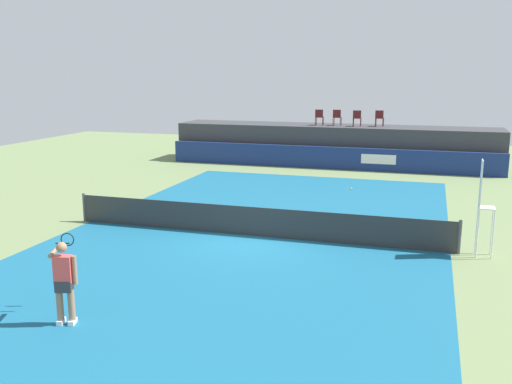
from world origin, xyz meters
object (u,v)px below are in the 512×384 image
object	(u,v)px
tennis_ball	(351,188)
net_post_far	(459,237)
spectator_chair_right	(379,118)
tennis_player	(64,280)
spectator_chair_center	(357,117)
umpire_chair	(483,201)
spectator_chair_left	(337,117)
net_post_near	(84,207)
spectator_chair_far_left	(319,116)

from	to	relation	value
tennis_ball	net_post_far	bearing A→B (deg)	-63.11
spectator_chair_right	tennis_player	size ratio (longest dim) A/B	0.50
spectator_chair_center	tennis_ball	bearing A→B (deg)	-84.15
spectator_chair_center	umpire_chair	xyz separation A→B (m)	(5.46, -14.96, -1.11)
spectator_chair_left	net_post_far	world-z (taller)	spectator_chair_left
net_post_near	net_post_far	world-z (taller)	same
spectator_chair_far_left	net_post_far	bearing A→B (deg)	-64.96
spectator_chair_center	net_post_far	xyz separation A→B (m)	(4.91, -14.96, -2.19)
spectator_chair_far_left	umpire_chair	size ratio (longest dim) A/B	0.32
spectator_chair_center	net_post_near	size ratio (longest dim) A/B	0.89
spectator_chair_center	tennis_player	bearing A→B (deg)	-97.82
spectator_chair_right	tennis_ball	world-z (taller)	spectator_chair_right
umpire_chair	tennis_player	distance (m)	11.23
spectator_chair_center	umpire_chair	world-z (taller)	spectator_chair_center
umpire_chair	net_post_near	world-z (taller)	umpire_chair
umpire_chair	spectator_chair_far_left	bearing A→B (deg)	116.73
net_post_near	tennis_player	world-z (taller)	tennis_player
net_post_far	spectator_chair_far_left	bearing A→B (deg)	115.04
spectator_chair_left	spectator_chair_right	world-z (taller)	same
net_post_far	spectator_chair_left	bearing A→B (deg)	111.72
spectator_chair_far_left	spectator_chair_center	size ratio (longest dim) A/B	1.00
umpire_chair	net_post_near	xyz separation A→B (m)	(-12.95, -0.00, -1.09)
tennis_player	tennis_ball	world-z (taller)	tennis_player
spectator_chair_far_left	spectator_chair_right	size ratio (longest dim) A/B	1.00
spectator_chair_left	spectator_chair_center	world-z (taller)	same
tennis_player	tennis_ball	xyz separation A→B (m)	(3.73, 15.65, -0.92)
spectator_chair_center	spectator_chair_right	xyz separation A→B (m)	(1.18, 0.34, 0.00)
spectator_chair_right	net_post_near	size ratio (longest dim) A/B	0.89
spectator_chair_far_left	tennis_player	bearing A→B (deg)	-92.39
spectator_chair_left	spectator_chair_center	bearing A→B (deg)	-12.53
net_post_far	tennis_ball	distance (m)	9.38
spectator_chair_center	tennis_ball	xyz separation A→B (m)	(0.68, -6.60, -2.66)
spectator_chair_right	tennis_player	distance (m)	23.05
spectator_chair_right	net_post_far	world-z (taller)	spectator_chair_right
umpire_chair	net_post_near	size ratio (longest dim) A/B	2.76
net_post_near	tennis_ball	xyz separation A→B (m)	(8.16, 8.35, -0.46)
spectator_chair_far_left	net_post_far	world-z (taller)	spectator_chair_far_left
spectator_chair_right	umpire_chair	size ratio (longest dim) A/B	0.32
spectator_chair_left	umpire_chair	world-z (taller)	spectator_chair_left
tennis_player	spectator_chair_left	bearing A→B (deg)	85.15
spectator_chair_far_left	spectator_chair_center	distance (m)	2.13
umpire_chair	net_post_near	distance (m)	12.99
spectator_chair_far_left	spectator_chair_left	bearing A→B (deg)	8.64
spectator_chair_center	spectator_chair_right	size ratio (longest dim) A/B	1.00
spectator_chair_right	net_post_near	distance (m)	17.72
net_post_far	tennis_player	distance (m)	10.82
spectator_chair_far_left	spectator_chair_right	bearing A→B (deg)	3.99
net_post_near	net_post_far	bearing A→B (deg)	0.00
spectator_chair_left	net_post_near	size ratio (longest dim) A/B	0.89
spectator_chair_left	net_post_near	xyz separation A→B (m)	(-6.34, -15.21, -2.19)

